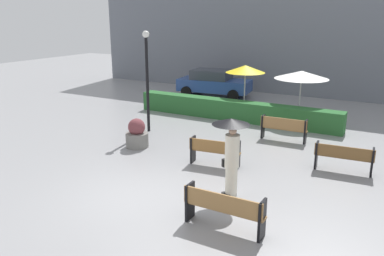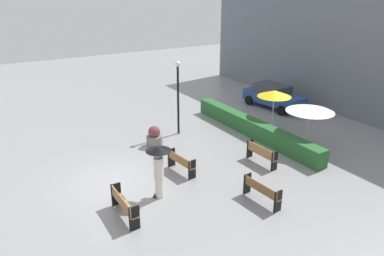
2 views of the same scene
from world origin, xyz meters
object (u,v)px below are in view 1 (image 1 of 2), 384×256
object	(u,v)px
bench_back_row	(284,127)
patio_umbrella_yellow	(245,69)
lamp_post	(147,71)
planter_pot	(137,135)
parked_car	(214,83)
patio_umbrella_white	(302,75)
pedestrian_with_umbrella	(231,146)
bench_mid_center	(215,150)
bench_near_right	(223,208)
bench_far_right	(344,156)

from	to	relation	value
bench_back_row	patio_umbrella_yellow	xyz separation A→B (m)	(-2.98, 3.44, 1.63)
lamp_post	planter_pot	bearing A→B (deg)	-66.72
bench_back_row	parked_car	distance (m)	8.87
patio_umbrella_yellow	patio_umbrella_white	world-z (taller)	patio_umbrella_yellow
bench_back_row	planter_pot	world-z (taller)	planter_pot
pedestrian_with_umbrella	patio_umbrella_white	size ratio (longest dim) A/B	0.88
patio_umbrella_yellow	patio_umbrella_white	size ratio (longest dim) A/B	0.98
bench_mid_center	parked_car	distance (m)	11.20
parked_car	pedestrian_with_umbrella	bearing A→B (deg)	-62.06
pedestrian_with_umbrella	planter_pot	world-z (taller)	pedestrian_with_umbrella
bench_back_row	pedestrian_with_umbrella	xyz separation A→B (m)	(0.12, -5.31, 0.84)
planter_pot	patio_umbrella_yellow	bearing A→B (deg)	77.64
bench_near_right	bench_far_right	xyz separation A→B (m)	(1.82, 4.83, -0.02)
bench_near_right	parked_car	bearing A→B (deg)	116.83
bench_mid_center	bench_back_row	distance (m)	3.81
pedestrian_with_umbrella	lamp_post	world-z (taller)	lamp_post
bench_mid_center	patio_umbrella_yellow	distance (m)	7.48
bench_mid_center	pedestrian_with_umbrella	xyz separation A→B (m)	(1.29, -1.69, 0.86)
patio_umbrella_yellow	parked_car	world-z (taller)	patio_umbrella_yellow
bench_near_right	pedestrian_with_umbrella	xyz separation A→B (m)	(-0.58, 1.71, 0.84)
bench_back_row	planter_pot	distance (m)	5.56
bench_mid_center	bench_near_right	xyz separation A→B (m)	(1.86, -3.40, 0.02)
patio_umbrella_white	bench_far_right	bearing A→B (deg)	-63.23
lamp_post	parked_car	size ratio (longest dim) A/B	0.93
bench_near_right	patio_umbrella_yellow	size ratio (longest dim) A/B	0.81
bench_mid_center	patio_umbrella_yellow	xyz separation A→B (m)	(-1.81, 7.07, 1.64)
patio_umbrella_yellow	bench_back_row	bearing A→B (deg)	-49.12
bench_far_right	bench_back_row	xyz separation A→B (m)	(-2.51, 2.19, 0.02)
lamp_post	patio_umbrella_yellow	distance (m)	5.40
planter_pot	bench_back_row	bearing A→B (deg)	36.63
bench_mid_center	parked_car	bearing A→B (deg)	116.18
bench_mid_center	bench_near_right	size ratio (longest dim) A/B	0.88
bench_mid_center	lamp_post	distance (m)	5.05
bench_near_right	bench_mid_center	bearing A→B (deg)	118.71
bench_near_right	patio_umbrella_yellow	bearing A→B (deg)	109.34
parked_car	patio_umbrella_white	bearing A→B (deg)	-28.24
lamp_post	patio_umbrella_yellow	xyz separation A→B (m)	(2.29, 4.88, -0.32)
bench_mid_center	lamp_post	size ratio (longest dim) A/B	0.41
bench_mid_center	bench_back_row	world-z (taller)	bench_back_row
pedestrian_with_umbrella	parked_car	xyz separation A→B (m)	(-6.23, 11.74, -0.56)
bench_near_right	parked_car	xyz separation A→B (m)	(-6.80, 13.45, 0.28)
bench_near_right	patio_umbrella_white	world-z (taller)	patio_umbrella_white
bench_back_row	planter_pot	bearing A→B (deg)	-143.37
bench_far_right	bench_back_row	world-z (taller)	bench_back_row
pedestrian_with_umbrella	patio_umbrella_yellow	xyz separation A→B (m)	(-3.10, 8.76, 0.79)
planter_pot	parked_car	xyz separation A→B (m)	(-1.65, 9.74, 0.36)
bench_back_row	patio_umbrella_white	size ratio (longest dim) A/B	0.74
patio_umbrella_white	bench_back_row	bearing A→B (deg)	-85.65
patio_umbrella_yellow	patio_umbrella_white	bearing A→B (deg)	-3.48
bench_near_right	bench_back_row	world-z (taller)	bench_back_row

